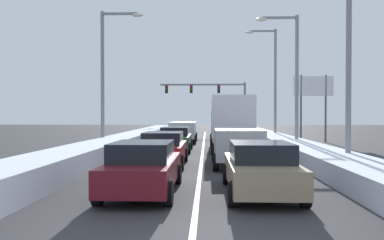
# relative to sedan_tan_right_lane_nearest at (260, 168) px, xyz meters

# --- Properties ---
(ground_plane) EXTENTS (120.00, 120.00, 0.00)m
(ground_plane) POSITION_rel_sedan_tan_right_lane_nearest_xyz_m (-1.80, 11.02, -0.76)
(ground_plane) COLOR #333335
(lane_stripe_between_right_lane_and_center_lane) EXTENTS (0.14, 46.19, 0.01)m
(lane_stripe_between_right_lane_and_center_lane) POSITION_rel_sedan_tan_right_lane_nearest_xyz_m (-1.80, 15.22, -0.76)
(lane_stripe_between_right_lane_and_center_lane) COLOR silver
(lane_stripe_between_right_lane_and_center_lane) RESTS_ON ground
(snow_bank_right_shoulder) EXTENTS (2.20, 46.19, 0.74)m
(snow_bank_right_shoulder) POSITION_rel_sedan_tan_right_lane_nearest_xyz_m (3.50, 15.22, -0.39)
(snow_bank_right_shoulder) COLOR silver
(snow_bank_right_shoulder) RESTS_ON ground
(snow_bank_left_shoulder) EXTENTS (2.09, 46.19, 0.87)m
(snow_bank_left_shoulder) POSITION_rel_sedan_tan_right_lane_nearest_xyz_m (-7.10, 15.22, -0.33)
(snow_bank_left_shoulder) COLOR silver
(snow_bank_left_shoulder) RESTS_ON ground
(sedan_tan_right_lane_nearest) EXTENTS (2.00, 4.50, 1.51)m
(sedan_tan_right_lane_nearest) POSITION_rel_sedan_tan_right_lane_nearest_xyz_m (0.00, 0.00, 0.00)
(sedan_tan_right_lane_nearest) COLOR #937F60
(sedan_tan_right_lane_nearest) RESTS_ON ground
(suv_silver_right_lane_second) EXTENTS (2.16, 4.90, 1.67)m
(suv_silver_right_lane_second) POSITION_rel_sedan_tan_right_lane_nearest_xyz_m (-0.21, 6.14, 0.25)
(suv_silver_right_lane_second) COLOR #B7BABF
(suv_silver_right_lane_second) RESTS_ON ground
(box_truck_right_lane_third) EXTENTS (2.53, 7.20, 3.36)m
(box_truck_right_lane_third) POSITION_rel_sedan_tan_right_lane_nearest_xyz_m (-0.05, 13.04, 1.14)
(box_truck_right_lane_third) COLOR navy
(box_truck_right_lane_third) RESTS_ON ground
(sedan_black_right_lane_fourth) EXTENTS (2.00, 4.50, 1.51)m
(sedan_black_right_lane_fourth) POSITION_rel_sedan_tan_right_lane_nearest_xyz_m (-0.11, 21.25, 0.00)
(sedan_black_right_lane_fourth) COLOR black
(sedan_black_right_lane_fourth) RESTS_ON ground
(sedan_maroon_center_lane_nearest) EXTENTS (2.00, 4.50, 1.51)m
(sedan_maroon_center_lane_nearest) POSITION_rel_sedan_tan_right_lane_nearest_xyz_m (-3.38, 0.01, 0.00)
(sedan_maroon_center_lane_nearest) COLOR maroon
(sedan_maroon_center_lane_nearest) RESTS_ON ground
(sedan_red_center_lane_second) EXTENTS (2.00, 4.50, 1.51)m
(sedan_red_center_lane_second) POSITION_rel_sedan_tan_right_lane_nearest_xyz_m (-3.47, 5.99, 0.00)
(sedan_red_center_lane_second) COLOR maroon
(sedan_red_center_lane_second) RESTS_ON ground
(sedan_green_center_lane_third) EXTENTS (2.00, 4.50, 1.51)m
(sedan_green_center_lane_third) POSITION_rel_sedan_tan_right_lane_nearest_xyz_m (-3.48, 12.59, 0.00)
(sedan_green_center_lane_third) COLOR #1E5633
(sedan_green_center_lane_third) RESTS_ON ground
(suv_white_center_lane_fourth) EXTENTS (2.16, 4.90, 1.67)m
(suv_white_center_lane_fourth) POSITION_rel_sedan_tan_right_lane_nearest_xyz_m (-3.45, 19.80, 0.25)
(suv_white_center_lane_fourth) COLOR silver
(suv_white_center_lane_fourth) RESTS_ON ground
(traffic_light_gantry) EXTENTS (10.60, 0.47, 6.20)m
(traffic_light_gantry) POSITION_rel_sedan_tan_right_lane_nearest_xyz_m (-0.62, 36.20, 3.96)
(traffic_light_gantry) COLOR slate
(traffic_light_gantry) RESTS_ON ground
(street_lamp_right_near) EXTENTS (2.66, 0.36, 9.33)m
(street_lamp_right_near) POSITION_rel_sedan_tan_right_lane_nearest_xyz_m (3.87, 4.72, 4.73)
(street_lamp_right_near) COLOR gray
(street_lamp_right_near) RESTS_ON ground
(street_lamp_right_mid) EXTENTS (2.66, 0.36, 8.47)m
(street_lamp_right_mid) POSITION_rel_sedan_tan_right_lane_nearest_xyz_m (3.72, 13.12, 4.28)
(street_lamp_right_mid) COLOR gray
(street_lamp_right_mid) RESTS_ON ground
(street_lamp_right_far) EXTENTS (2.66, 0.36, 9.46)m
(street_lamp_right_far) POSITION_rel_sedan_tan_right_lane_nearest_xyz_m (3.91, 21.51, 4.80)
(street_lamp_right_far) COLOR gray
(street_lamp_right_far) RESTS_ON ground
(street_lamp_left_mid) EXTENTS (2.66, 0.36, 8.66)m
(street_lamp_left_mid) POSITION_rel_sedan_tan_right_lane_nearest_xyz_m (-7.66, 12.46, 4.38)
(street_lamp_left_mid) COLOR gray
(street_lamp_left_mid) RESTS_ON ground
(roadside_sign_right) EXTENTS (3.20, 0.16, 5.50)m
(roadside_sign_right) POSITION_rel_sedan_tan_right_lane_nearest_xyz_m (7.15, 20.60, 3.25)
(roadside_sign_right) COLOR #59595B
(roadside_sign_right) RESTS_ON ground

